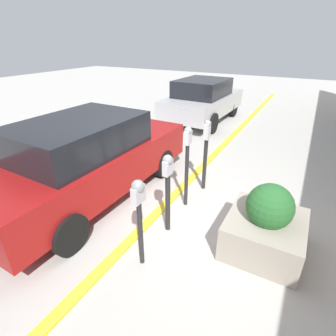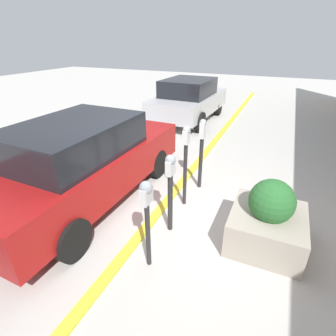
% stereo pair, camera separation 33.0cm
% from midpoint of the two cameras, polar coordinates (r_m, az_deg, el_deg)
% --- Properties ---
extents(ground_plane, '(40.00, 40.00, 0.00)m').
position_cam_midpoint_polar(ground_plane, '(4.78, 1.15, -9.52)').
color(ground_plane, beige).
extents(curb_strip, '(24.50, 0.16, 0.04)m').
position_cam_midpoint_polar(curb_strip, '(4.80, 0.30, -9.06)').
color(curb_strip, gold).
rests_on(curb_strip, ground_plane).
extents(parking_meter_nearest, '(0.20, 0.17, 1.31)m').
position_cam_midpoint_polar(parking_meter_nearest, '(3.28, -3.47, -8.22)').
color(parking_meter_nearest, '#232326').
rests_on(parking_meter_nearest, ground_plane).
extents(parking_meter_second, '(0.18, 0.16, 1.32)m').
position_cam_midpoint_polar(parking_meter_second, '(3.91, 2.37, -3.14)').
color(parking_meter_second, '#232326').
rests_on(parking_meter_second, ground_plane).
extents(parking_meter_middle, '(0.16, 0.13, 1.51)m').
position_cam_midpoint_polar(parking_meter_middle, '(4.52, 6.30, 2.72)').
color(parking_meter_middle, '#232326').
rests_on(parking_meter_middle, ground_plane).
extents(parking_meter_fourth, '(0.15, 0.13, 1.45)m').
position_cam_midpoint_polar(parking_meter_fourth, '(5.15, 10.10, 4.47)').
color(parking_meter_fourth, '#232326').
rests_on(parking_meter_fourth, ground_plane).
extents(planter_box, '(1.11, 1.05, 1.07)m').
position_cam_midpoint_polar(planter_box, '(4.11, 22.73, -11.64)').
color(planter_box, '#A39989').
rests_on(planter_box, ground_plane).
extents(parked_car_middle, '(4.35, 1.82, 1.57)m').
position_cam_midpoint_polar(parked_car_middle, '(5.04, -15.30, 2.03)').
color(parked_car_middle, maroon).
rests_on(parked_car_middle, ground_plane).
extents(parked_car_rear, '(3.86, 1.89, 1.51)m').
position_cam_midpoint_polar(parked_car_rear, '(9.93, 8.60, 14.45)').
color(parked_car_rear, '#B7B7BC').
rests_on(parked_car_rear, ground_plane).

